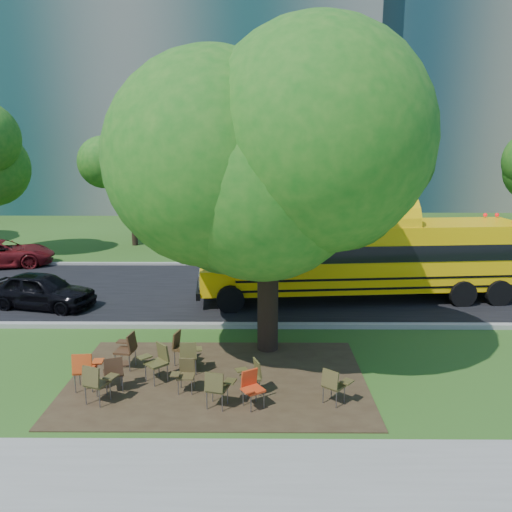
{
  "coord_description": "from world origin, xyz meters",
  "views": [
    {
      "loc": [
        1.99,
        -11.46,
        5.46
      ],
      "look_at": [
        1.88,
        4.43,
        1.94
      ],
      "focal_mm": 35.0,
      "sensor_mm": 36.0,
      "label": 1
    }
  ],
  "objects_px": {
    "school_bus": "(374,256)",
    "chair_1": "(96,380)",
    "chair_2": "(115,370)",
    "main_tree": "(269,159)",
    "chair_8": "(127,347)",
    "chair_9": "(157,359)",
    "chair_10": "(181,345)",
    "bg_car_red": "(2,254)",
    "black_car": "(42,290)",
    "chair_3": "(185,372)",
    "chair_7": "(334,383)",
    "chair_11": "(189,354)",
    "chair_5": "(251,386)",
    "chair_4": "(217,386)",
    "chair_6": "(252,374)"
  },
  "relations": [
    {
      "from": "chair_2",
      "to": "chair_4",
      "type": "height_order",
      "value": "chair_2"
    },
    {
      "from": "chair_2",
      "to": "chair_9",
      "type": "bearing_deg",
      "value": 11.93
    },
    {
      "from": "chair_9",
      "to": "chair_4",
      "type": "bearing_deg",
      "value": -173.94
    },
    {
      "from": "school_bus",
      "to": "black_car",
      "type": "height_order",
      "value": "school_bus"
    },
    {
      "from": "chair_3",
      "to": "chair_11",
      "type": "height_order",
      "value": "chair_11"
    },
    {
      "from": "school_bus",
      "to": "chair_4",
      "type": "bearing_deg",
      "value": -127.6
    },
    {
      "from": "chair_5",
      "to": "chair_1",
      "type": "bearing_deg",
      "value": -33.66
    },
    {
      "from": "main_tree",
      "to": "chair_8",
      "type": "height_order",
      "value": "main_tree"
    },
    {
      "from": "chair_7",
      "to": "chair_5",
      "type": "bearing_deg",
      "value": -136.35
    },
    {
      "from": "chair_3",
      "to": "chair_5",
      "type": "height_order",
      "value": "chair_5"
    },
    {
      "from": "black_car",
      "to": "main_tree",
      "type": "bearing_deg",
      "value": -101.61
    },
    {
      "from": "chair_11",
      "to": "black_car",
      "type": "bearing_deg",
      "value": 128.69
    },
    {
      "from": "chair_7",
      "to": "chair_11",
      "type": "distance_m",
      "value": 3.6
    },
    {
      "from": "chair_7",
      "to": "black_car",
      "type": "xyz_separation_m",
      "value": [
        -9.05,
        6.55,
        0.1
      ]
    },
    {
      "from": "chair_11",
      "to": "chair_5",
      "type": "bearing_deg",
      "value": -55.7
    },
    {
      "from": "chair_2",
      "to": "black_car",
      "type": "xyz_separation_m",
      "value": [
        -4.21,
        6.01,
        0.08
      ]
    },
    {
      "from": "chair_3",
      "to": "bg_car_red",
      "type": "xyz_separation_m",
      "value": [
        -10.17,
        11.88,
        0.15
      ]
    },
    {
      "from": "chair_8",
      "to": "chair_4",
      "type": "bearing_deg",
      "value": -119.9
    },
    {
      "from": "chair_2",
      "to": "chair_8",
      "type": "xyz_separation_m",
      "value": [
        -0.03,
        1.23,
        0.04
      ]
    },
    {
      "from": "chair_5",
      "to": "chair_8",
      "type": "distance_m",
      "value": 3.63
    },
    {
      "from": "chair_1",
      "to": "chair_7",
      "type": "xyz_separation_m",
      "value": [
        5.07,
        0.02,
        -0.05
      ]
    },
    {
      "from": "chair_4",
      "to": "chair_5",
      "type": "height_order",
      "value": "chair_4"
    },
    {
      "from": "main_tree",
      "to": "chair_4",
      "type": "distance_m",
      "value": 5.69
    },
    {
      "from": "chair_9",
      "to": "chair_10",
      "type": "relative_size",
      "value": 1.06
    },
    {
      "from": "chair_4",
      "to": "chair_9",
      "type": "bearing_deg",
      "value": 155.55
    },
    {
      "from": "chair_5",
      "to": "chair_9",
      "type": "height_order",
      "value": "chair_9"
    },
    {
      "from": "main_tree",
      "to": "bg_car_red",
      "type": "relative_size",
      "value": 1.93
    },
    {
      "from": "school_bus",
      "to": "chair_2",
      "type": "height_order",
      "value": "school_bus"
    },
    {
      "from": "chair_2",
      "to": "chair_3",
      "type": "bearing_deg",
      "value": -19.04
    },
    {
      "from": "chair_2",
      "to": "chair_5",
      "type": "bearing_deg",
      "value": -32.45
    },
    {
      "from": "chair_5",
      "to": "chair_4",
      "type": "bearing_deg",
      "value": -26.45
    },
    {
      "from": "chair_1",
      "to": "chair_8",
      "type": "xyz_separation_m",
      "value": [
        0.2,
        1.79,
        0.01
      ]
    },
    {
      "from": "school_bus",
      "to": "chair_1",
      "type": "bearing_deg",
      "value": -139.78
    },
    {
      "from": "chair_4",
      "to": "chair_1",
      "type": "bearing_deg",
      "value": -168.1
    },
    {
      "from": "black_car",
      "to": "bg_car_red",
      "type": "height_order",
      "value": "bg_car_red"
    },
    {
      "from": "chair_4",
      "to": "chair_10",
      "type": "distance_m",
      "value": 2.42
    },
    {
      "from": "chair_7",
      "to": "black_car",
      "type": "height_order",
      "value": "black_car"
    },
    {
      "from": "chair_8",
      "to": "chair_10",
      "type": "relative_size",
      "value": 1.07
    },
    {
      "from": "main_tree",
      "to": "black_car",
      "type": "xyz_separation_m",
      "value": [
        -7.68,
        3.55,
        -4.5
      ]
    },
    {
      "from": "chair_2",
      "to": "main_tree",
      "type": "bearing_deg",
      "value": 14.8
    },
    {
      "from": "chair_11",
      "to": "chair_1",
      "type": "bearing_deg",
      "value": -150.0
    },
    {
      "from": "chair_3",
      "to": "chair_6",
      "type": "distance_m",
      "value": 1.51
    },
    {
      "from": "school_bus",
      "to": "chair_7",
      "type": "xyz_separation_m",
      "value": [
        -2.51,
        -7.66,
        -1.1
      ]
    },
    {
      "from": "chair_9",
      "to": "chair_1",
      "type": "bearing_deg",
      "value": 91.57
    },
    {
      "from": "chair_8",
      "to": "black_car",
      "type": "relative_size",
      "value": 0.26
    },
    {
      "from": "chair_9",
      "to": "chair_10",
      "type": "xyz_separation_m",
      "value": [
        0.42,
        0.89,
        -0.03
      ]
    },
    {
      "from": "chair_5",
      "to": "chair_11",
      "type": "xyz_separation_m",
      "value": [
        -1.53,
        1.57,
        0.03
      ]
    },
    {
      "from": "chair_9",
      "to": "chair_11",
      "type": "height_order",
      "value": "chair_9"
    },
    {
      "from": "chair_1",
      "to": "chair_11",
      "type": "bearing_deg",
      "value": 60.94
    },
    {
      "from": "chair_8",
      "to": "chair_9",
      "type": "height_order",
      "value": "chair_8"
    }
  ]
}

